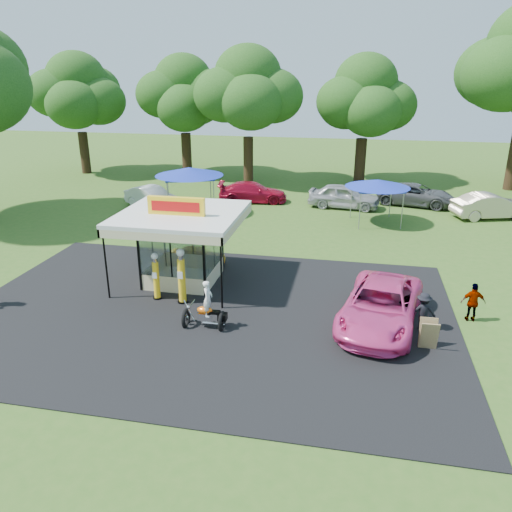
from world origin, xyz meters
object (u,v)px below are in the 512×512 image
object	(u,v)px
gas_pump_right	(182,277)
spectator_east_b	(473,302)
gas_station_kiosk	(182,245)
bg_car_e	(491,206)
bg_car_b	(253,192)
pink_sedan	(381,306)
gas_pump_left	(156,277)
tent_east	(378,184)
tent_west	(189,172)
a_frame_sign	(429,335)
kiosk_car	(198,255)
bg_car_d	(416,195)
bg_car_c	(344,196)
motorcycle	(207,309)
spectator_east_a	(423,312)
bg_car_a	(152,197)

from	to	relation	value
gas_pump_right	spectator_east_b	size ratio (longest dim) A/B	1.55
gas_station_kiosk	bg_car_e	distance (m)	22.01
bg_car_b	pink_sedan	bearing A→B (deg)	-161.82
pink_sedan	gas_pump_left	bearing A→B (deg)	-172.34
tent_east	spectator_east_b	bearing A→B (deg)	-75.18
gas_station_kiosk	tent_west	world-z (taller)	gas_station_kiosk
gas_pump_right	a_frame_sign	bearing A→B (deg)	-10.63
gas_station_kiosk	gas_pump_right	xyz separation A→B (m)	(0.75, -2.33, -0.60)
gas_pump_left	kiosk_car	xyz separation A→B (m)	(0.46, 4.38, -0.54)
bg_car_d	bg_car_c	bearing A→B (deg)	123.10
pink_sedan	spectator_east_b	bearing A→B (deg)	27.76
tent_east	motorcycle	bearing A→B (deg)	-112.81
gas_station_kiosk	spectator_east_a	world-z (taller)	gas_station_kiosk
a_frame_sign	spectator_east_b	distance (m)	3.26
spectator_east_b	tent_east	world-z (taller)	tent_east
a_frame_sign	bg_car_d	size ratio (longest dim) A/B	0.20
bg_car_c	gas_pump_left	bearing A→B (deg)	162.61
spectator_east_a	bg_car_b	world-z (taller)	spectator_east_a
bg_car_e	tent_west	distance (m)	20.46
bg_car_c	tent_east	xyz separation A→B (m)	(2.14, -3.53, 1.74)
kiosk_car	bg_car_e	bearing A→B (deg)	-54.11
motorcycle	spectator_east_a	world-z (taller)	motorcycle
gas_pump_left	kiosk_car	distance (m)	4.44
gas_station_kiosk	bg_car_a	bearing A→B (deg)	118.33
kiosk_car	tent_east	xyz separation A→B (m)	(9.06, 9.38, 2.12)
bg_car_a	bg_car_e	bearing A→B (deg)	-57.82
gas_pump_right	gas_station_kiosk	bearing A→B (deg)	107.84
pink_sedan	bg_car_c	bearing A→B (deg)	107.27
motorcycle	bg_car_a	size ratio (longest dim) A/B	0.44
spectator_east_b	bg_car_e	distance (m)	16.42
a_frame_sign	bg_car_b	xyz separation A→B (m)	(-10.49, 19.70, 0.18)
gas_pump_right	bg_car_d	size ratio (longest dim) A/B	0.44
tent_east	bg_car_d	bearing A→B (deg)	60.15
gas_station_kiosk	tent_east	bearing A→B (deg)	52.00
bg_car_c	bg_car_d	xyz separation A→B (m)	(5.22, 1.83, -0.08)
gas_station_kiosk	gas_pump_left	world-z (taller)	gas_station_kiosk
motorcycle	bg_car_a	distance (m)	18.93
a_frame_sign	tent_east	world-z (taller)	tent_east
gas_pump_left	bg_car_c	bearing A→B (deg)	66.89
a_frame_sign	kiosk_car	distance (m)	12.36
gas_station_kiosk	bg_car_c	size ratio (longest dim) A/B	1.07
pink_sedan	bg_car_d	xyz separation A→B (m)	(3.18, 19.63, -0.05)
tent_east	gas_pump_right	bearing A→B (deg)	-120.82
kiosk_car	bg_car_a	xyz separation A→B (m)	(-6.67, 10.17, 0.28)
spectator_east_a	tent_east	bearing A→B (deg)	-87.67
gas_pump_left	spectator_east_b	xyz separation A→B (m)	(13.01, 0.59, -0.23)
gas_pump_right	bg_car_d	distance (m)	22.39
tent_west	bg_car_d	bearing A→B (deg)	19.77
a_frame_sign	bg_car_e	distance (m)	19.46
kiosk_car	gas_station_kiosk	bearing A→B (deg)	-180.00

